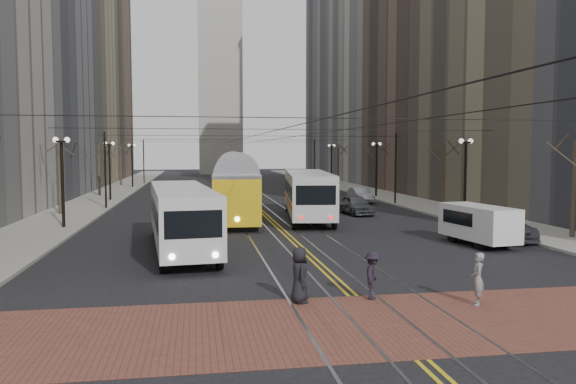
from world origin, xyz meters
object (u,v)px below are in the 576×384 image
object	(u,v)px
pedestrian_d	(373,275)
sedan_parked	(501,225)
rear_bus	(308,196)
transit_bus	(181,219)
sedan_grey	(356,205)
pedestrian_a	(299,275)
pedestrian_b	(478,279)
cargo_van	(478,226)
streetcar	(234,193)
clock_tower	(219,3)
sedan_silver	(361,195)

from	to	relation	value
pedestrian_d	sedan_parked	bearing A→B (deg)	-21.74
rear_bus	sedan_parked	xyz separation A→B (m)	(9.06, -10.73, -0.94)
transit_bus	sedan_grey	size ratio (longest dim) A/B	2.84
sedan_parked	pedestrian_a	world-z (taller)	pedestrian_a
sedan_grey	pedestrian_b	distance (m)	25.92
transit_bus	cargo_van	bearing A→B (deg)	-9.68
transit_bus	streetcar	bearing A→B (deg)	69.09
clock_tower	sedan_grey	distance (m)	86.80
pedestrian_b	pedestrian_d	distance (m)	3.38
clock_tower	sedan_parked	bearing A→B (deg)	-82.71
transit_bus	pedestrian_a	world-z (taller)	transit_bus
sedan_grey	sedan_silver	distance (m)	10.07
streetcar	pedestrian_b	size ratio (longest dim) A/B	9.30
sedan_parked	pedestrian_a	distance (m)	17.84
pedestrian_a	pedestrian_d	size ratio (longest dim) A/B	1.13
transit_bus	cargo_van	distance (m)	15.56
clock_tower	streetcar	distance (m)	86.86
sedan_silver	sedan_parked	size ratio (longest dim) A/B	0.84
streetcar	cargo_van	distance (m)	18.52
sedan_parked	sedan_grey	bearing A→B (deg)	111.27
sedan_silver	sedan_parked	world-z (taller)	sedan_parked
clock_tower	pedestrian_b	xyz separation A→B (m)	(3.69, -104.72, -35.09)
sedan_parked	pedestrian_d	world-z (taller)	pedestrian_d
pedestrian_d	cargo_van	bearing A→B (deg)	-19.98
pedestrian_b	cargo_van	bearing A→B (deg)	174.28
streetcar	cargo_van	bearing A→B (deg)	-46.97
cargo_van	pedestrian_d	size ratio (longest dim) A/B	2.92
pedestrian_d	sedan_grey	bearing A→B (deg)	8.19
sedan_grey	cargo_van	bearing A→B (deg)	-85.36
sedan_parked	pedestrian_d	distance (m)	15.97
sedan_parked	streetcar	bearing A→B (deg)	140.73
cargo_van	sedan_silver	size ratio (longest dim) A/B	1.07
streetcar	sedan_silver	world-z (taller)	streetcar
streetcar	transit_bus	bearing A→B (deg)	-102.50
streetcar	sedan_grey	distance (m)	9.67
sedan_grey	pedestrian_b	world-z (taller)	pedestrian_b
pedestrian_a	pedestrian_d	xyz separation A→B (m)	(2.53, 0.00, -0.11)
streetcar	cargo_van	world-z (taller)	streetcar
cargo_van	sedan_silver	xyz separation A→B (m)	(0.89, 24.48, -0.32)
streetcar	sedan_silver	distance (m)	16.53
clock_tower	pedestrian_a	bearing A→B (deg)	-91.10
clock_tower	pedestrian_a	distance (m)	109.28
streetcar	sedan_grey	world-z (taller)	streetcar
streetcar	sedan_parked	xyz separation A→B (m)	(14.30, -12.33, -1.11)
cargo_van	pedestrian_a	size ratio (longest dim) A/B	2.58
sedan_silver	pedestrian_d	distance (m)	35.38
clock_tower	rear_bus	size ratio (longest dim) A/B	5.00
pedestrian_a	pedestrian_d	distance (m)	2.53
cargo_van	sedan_parked	size ratio (longest dim) A/B	0.89
transit_bus	sedan_parked	world-z (taller)	transit_bus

